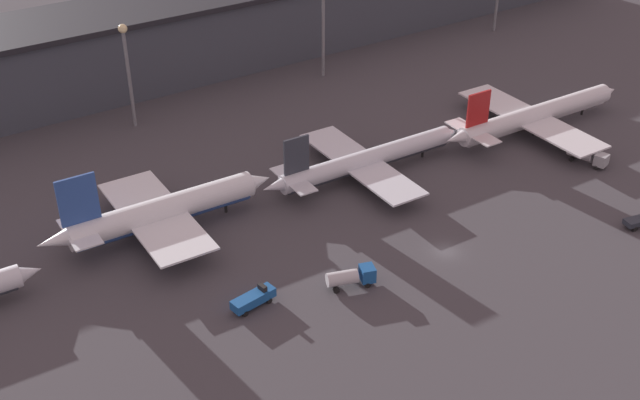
{
  "coord_description": "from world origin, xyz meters",
  "views": [
    {
      "loc": [
        -74.62,
        -74.9,
        73.69
      ],
      "look_at": [
        -13.28,
        15.98,
        6.0
      ],
      "focal_mm": 45.0,
      "sensor_mm": 36.0,
      "label": 1
    }
  ],
  "objects_px": {
    "service_vehicle_2": "(351,277)",
    "service_vehicle_4": "(588,156)",
    "airplane_3": "(535,116)",
    "service_vehicle_3": "(254,299)",
    "airplane_1": "(161,212)",
    "airplane_2": "(366,160)"
  },
  "relations": [
    {
      "from": "airplane_3",
      "to": "service_vehicle_2",
      "type": "distance_m",
      "value": 64.43
    },
    {
      "from": "airplane_2",
      "to": "service_vehicle_3",
      "type": "distance_m",
      "value": 42.07
    },
    {
      "from": "service_vehicle_3",
      "to": "service_vehicle_4",
      "type": "bearing_deg",
      "value": -6.92
    },
    {
      "from": "airplane_2",
      "to": "service_vehicle_2",
      "type": "xyz_separation_m",
      "value": [
        -21.8,
        -25.43,
        -1.36
      ]
    },
    {
      "from": "airplane_1",
      "to": "airplane_2",
      "type": "distance_m",
      "value": 38.98
    },
    {
      "from": "airplane_2",
      "to": "airplane_3",
      "type": "relative_size",
      "value": 0.93
    },
    {
      "from": "airplane_3",
      "to": "service_vehicle_3",
      "type": "relative_size",
      "value": 6.59
    },
    {
      "from": "airplane_2",
      "to": "airplane_3",
      "type": "height_order",
      "value": "airplane_3"
    },
    {
      "from": "airplane_3",
      "to": "service_vehicle_2",
      "type": "relative_size",
      "value": 6.14
    },
    {
      "from": "airplane_1",
      "to": "service_vehicle_3",
      "type": "xyz_separation_m",
      "value": [
        2.66,
        -25.02,
        -2.51
      ]
    },
    {
      "from": "service_vehicle_3",
      "to": "service_vehicle_2",
      "type": "bearing_deg",
      "value": -23.54
    },
    {
      "from": "airplane_2",
      "to": "service_vehicle_2",
      "type": "distance_m",
      "value": 33.53
    },
    {
      "from": "airplane_3",
      "to": "service_vehicle_3",
      "type": "height_order",
      "value": "airplane_3"
    },
    {
      "from": "airplane_1",
      "to": "service_vehicle_2",
      "type": "height_order",
      "value": "airplane_1"
    },
    {
      "from": "airplane_2",
      "to": "service_vehicle_2",
      "type": "height_order",
      "value": "airplane_2"
    },
    {
      "from": "airplane_1",
      "to": "service_vehicle_3",
      "type": "relative_size",
      "value": 5.66
    },
    {
      "from": "service_vehicle_2",
      "to": "service_vehicle_4",
      "type": "xyz_separation_m",
      "value": [
        58.89,
        5.46,
        -0.05
      ]
    },
    {
      "from": "service_vehicle_3",
      "to": "airplane_3",
      "type": "bearing_deg",
      "value": 4.59
    },
    {
      "from": "airplane_1",
      "to": "airplane_2",
      "type": "relative_size",
      "value": 0.93
    },
    {
      "from": "airplane_2",
      "to": "service_vehicle_3",
      "type": "relative_size",
      "value": 6.11
    },
    {
      "from": "service_vehicle_3",
      "to": "airplane_1",
      "type": "bearing_deg",
      "value": 87.98
    },
    {
      "from": "service_vehicle_3",
      "to": "service_vehicle_4",
      "type": "distance_m",
      "value": 73.25
    }
  ]
}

